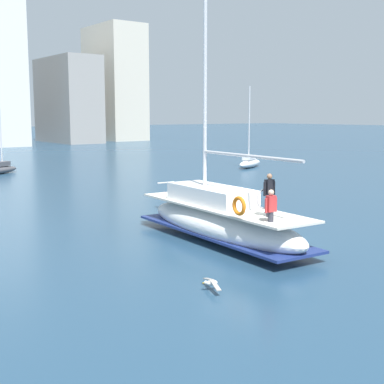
{
  "coord_description": "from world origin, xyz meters",
  "views": [
    {
      "loc": [
        -14.39,
        -15.84,
        5.17
      ],
      "look_at": [
        -0.56,
        2.75,
        1.8
      ],
      "focal_mm": 50.56,
      "sensor_mm": 36.0,
      "label": 1
    }
  ],
  "objects_px": {
    "moored_sloop_near": "(0,169)",
    "mooring_buoy": "(251,207)",
    "seagull": "(211,283)",
    "main_sailboat": "(220,219)",
    "moored_cutter_left": "(250,162)"
  },
  "relations": [
    {
      "from": "moored_sloop_near",
      "to": "mooring_buoy",
      "type": "relative_size",
      "value": 6.41
    },
    {
      "from": "seagull",
      "to": "main_sailboat",
      "type": "bearing_deg",
      "value": 48.04
    },
    {
      "from": "moored_sloop_near",
      "to": "moored_cutter_left",
      "type": "distance_m",
      "value": 22.88
    },
    {
      "from": "mooring_buoy",
      "to": "moored_sloop_near",
      "type": "bearing_deg",
      "value": 101.66
    },
    {
      "from": "moored_cutter_left",
      "to": "mooring_buoy",
      "type": "xyz_separation_m",
      "value": [
        -15.75,
        -17.19,
        -0.37
      ]
    },
    {
      "from": "moored_sloop_near",
      "to": "moored_cutter_left",
      "type": "height_order",
      "value": "moored_cutter_left"
    },
    {
      "from": "moored_cutter_left",
      "to": "seagull",
      "type": "xyz_separation_m",
      "value": [
        -25.96,
        -26.46,
        -0.3
      ]
    },
    {
      "from": "moored_cutter_left",
      "to": "seagull",
      "type": "height_order",
      "value": "moored_cutter_left"
    },
    {
      "from": "seagull",
      "to": "moored_cutter_left",
      "type": "bearing_deg",
      "value": 45.55
    },
    {
      "from": "moored_sloop_near",
      "to": "main_sailboat",
      "type": "bearing_deg",
      "value": -91.17
    },
    {
      "from": "moored_cutter_left",
      "to": "moored_sloop_near",
      "type": "bearing_deg",
      "value": 157.37
    },
    {
      "from": "mooring_buoy",
      "to": "seagull",
      "type": "bearing_deg",
      "value": -137.74
    },
    {
      "from": "moored_sloop_near",
      "to": "seagull",
      "type": "distance_m",
      "value": 35.6
    },
    {
      "from": "main_sailboat",
      "to": "moored_sloop_near",
      "type": "bearing_deg",
      "value": 88.83
    },
    {
      "from": "moored_sloop_near",
      "to": "seagull",
      "type": "height_order",
      "value": "moored_sloop_near"
    }
  ]
}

